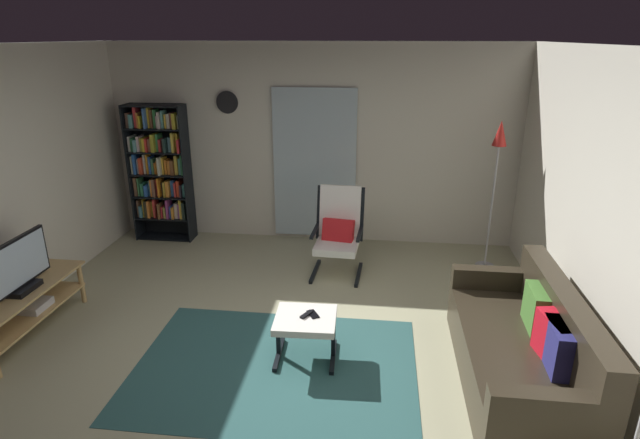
# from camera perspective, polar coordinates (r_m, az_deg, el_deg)

# --- Properties ---
(ground_plane) EXTENTS (7.02, 7.02, 0.00)m
(ground_plane) POSITION_cam_1_polar(r_m,az_deg,el_deg) (4.66, -5.78, -15.17)
(ground_plane) COLOR tan
(wall_back) EXTENTS (5.60, 0.06, 2.60)m
(wall_back) POSITION_cam_1_polar(r_m,az_deg,el_deg) (6.81, -0.92, 8.31)
(wall_back) COLOR beige
(wall_back) RESTS_ON ground
(wall_right) EXTENTS (0.06, 6.00, 2.60)m
(wall_right) POSITION_cam_1_polar(r_m,az_deg,el_deg) (4.35, 30.83, -1.43)
(wall_right) COLOR beige
(wall_right) RESTS_ON ground
(glass_door_panel) EXTENTS (1.10, 0.01, 2.00)m
(glass_door_panel) POSITION_cam_1_polar(r_m,az_deg,el_deg) (6.80, -0.62, 6.12)
(glass_door_panel) COLOR silver
(area_rug) EXTENTS (2.39, 1.73, 0.01)m
(area_rug) POSITION_cam_1_polar(r_m,az_deg,el_deg) (4.55, -5.01, -16.05)
(area_rug) COLOR #2D5957
(area_rug) RESTS_ON ground
(tv_stand) EXTENTS (0.40, 1.39, 0.46)m
(tv_stand) POSITION_cam_1_polar(r_m,az_deg,el_deg) (5.54, -29.89, -8.26)
(tv_stand) COLOR tan
(tv_stand) RESTS_ON ground
(television) EXTENTS (0.20, 0.80, 0.50)m
(television) POSITION_cam_1_polar(r_m,az_deg,el_deg) (5.38, -30.65, -4.67)
(television) COLOR black
(television) RESTS_ON tv_stand
(bookshelf_near_tv) EXTENTS (0.78, 0.30, 1.84)m
(bookshelf_near_tv) POSITION_cam_1_polar(r_m,az_deg,el_deg) (7.19, -17.43, 5.43)
(bookshelf_near_tv) COLOR black
(bookshelf_near_tv) RESTS_ON ground
(leather_sofa) EXTENTS (0.81, 1.93, 0.83)m
(leather_sofa) POSITION_cam_1_polar(r_m,az_deg,el_deg) (4.49, 21.86, -13.47)
(leather_sofa) COLOR #2F281C
(leather_sofa) RESTS_ON ground
(lounge_armchair) EXTENTS (0.59, 0.68, 1.02)m
(lounge_armchair) POSITION_cam_1_polar(r_m,az_deg,el_deg) (5.97, 2.07, -1.08)
(lounge_armchair) COLOR black
(lounge_armchair) RESTS_ON ground
(ottoman) EXTENTS (0.54, 0.50, 0.41)m
(ottoman) POSITION_cam_1_polar(r_m,az_deg,el_deg) (4.47, -1.63, -11.59)
(ottoman) COLOR white
(ottoman) RESTS_ON ground
(tv_remote) EXTENTS (0.11, 0.15, 0.02)m
(tv_remote) POSITION_cam_1_polar(r_m,az_deg,el_deg) (4.45, -1.51, -10.55)
(tv_remote) COLOR black
(tv_remote) RESTS_ON ottoman
(cell_phone) EXTENTS (0.13, 0.16, 0.01)m
(cell_phone) POSITION_cam_1_polar(r_m,az_deg,el_deg) (4.46, -0.80, -10.52)
(cell_phone) COLOR black
(cell_phone) RESTS_ON ottoman
(floor_lamp_by_shelf) EXTENTS (0.22, 0.22, 1.78)m
(floor_lamp_by_shelf) POSITION_cam_1_polar(r_m,az_deg,el_deg) (6.17, 19.24, 6.80)
(floor_lamp_by_shelf) COLOR #A5A5AD
(floor_lamp_by_shelf) RESTS_ON ground
(wall_clock) EXTENTS (0.29, 0.03, 0.29)m
(wall_clock) POSITION_cam_1_polar(r_m,az_deg,el_deg) (6.88, -10.32, 12.76)
(wall_clock) COLOR silver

